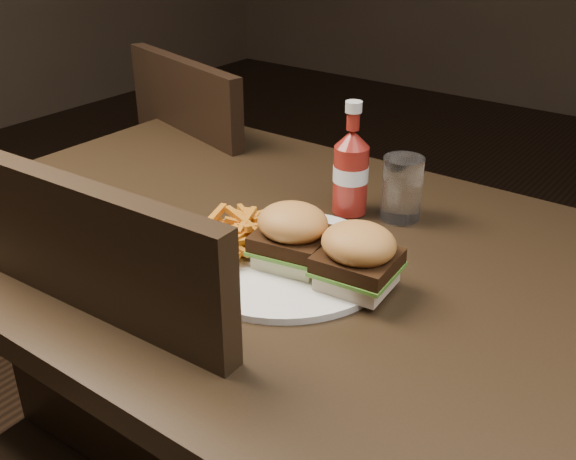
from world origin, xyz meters
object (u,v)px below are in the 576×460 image
Objects in this scene: dining_table at (274,250)px; ketchup_bottle at (350,180)px; chair_far at (261,229)px; plate at (284,260)px; tumbler at (402,188)px.

ketchup_bottle is (0.04, 0.15, 0.08)m from dining_table.
chair_far is at bearing 144.03° from ketchup_bottle.
chair_far is 0.70m from ketchup_bottle.
ketchup_bottle is at bearing 94.26° from plate.
dining_table is at bearing -123.79° from tumbler.
plate is (0.06, -0.05, 0.03)m from dining_table.
plate is at bearing -105.38° from tumbler.
chair_far is 0.81m from plate.
ketchup_bottle is at bearing -158.69° from tumbler.
dining_table is at bearing -105.87° from ketchup_bottle.
tumbler is (0.56, -0.32, 0.38)m from chair_far.
dining_table is 0.23m from tumbler.
chair_far is at bearing 131.04° from dining_table.
ketchup_bottle is (-0.02, 0.20, 0.06)m from plate.
plate is at bearing -40.70° from dining_table.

